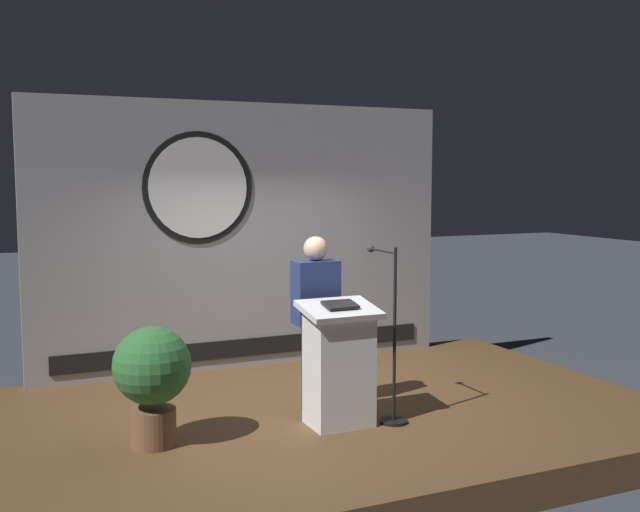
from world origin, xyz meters
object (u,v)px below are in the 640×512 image
Objects in this scene: microphone_stand at (391,359)px; potted_plant at (152,374)px; podium at (339,364)px; speaker_person at (316,322)px.

potted_plant is (-2.02, 0.23, 0.03)m from microphone_stand.
podium is 0.68× the size of speaker_person.
microphone_stand is at bearing -10.85° from podium.
podium is 1.57m from potted_plant.
potted_plant is at bearing 173.54° from microphone_stand.
microphone_stand is (0.46, -0.57, -0.26)m from speaker_person.
podium is 1.13× the size of potted_plant.
potted_plant is (-1.57, 0.14, 0.05)m from podium.
speaker_person reaches higher than potted_plant.
speaker_person is 0.78m from microphone_stand.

